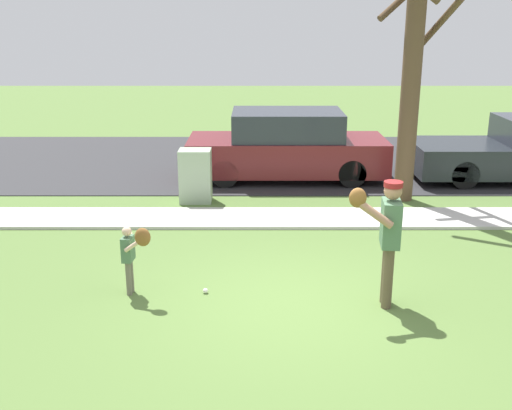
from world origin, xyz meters
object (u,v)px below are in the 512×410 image
(parked_suv_maroon, at_px, (287,147))
(person_adult, at_px, (388,230))
(street_tree_near, at_px, (414,58))
(person_child, at_px, (133,250))
(baseball, at_px, (206,291))
(utility_cabinet, at_px, (196,176))

(parked_suv_maroon, bearing_deg, person_adult, 98.27)
(person_adult, distance_m, parked_suv_maroon, 6.88)
(street_tree_near, bearing_deg, parked_suv_maroon, 143.99)
(person_child, bearing_deg, person_adult, 0.38)
(person_adult, distance_m, baseball, 2.69)
(utility_cabinet, bearing_deg, baseball, -82.98)
(person_adult, distance_m, person_child, 3.49)
(person_child, distance_m, utility_cabinet, 4.57)
(person_child, bearing_deg, street_tree_near, 49.80)
(person_child, xyz_separation_m, utility_cabinet, (0.44, 4.55, -0.12))
(street_tree_near, distance_m, parked_suv_maroon, 3.71)
(baseball, xyz_separation_m, utility_cabinet, (-0.56, 4.51, 0.53))
(baseball, height_order, street_tree_near, street_tree_near)
(person_child, xyz_separation_m, street_tree_near, (4.88, 4.71, 2.30))
(baseball, bearing_deg, street_tree_near, 50.22)
(street_tree_near, bearing_deg, utility_cabinet, -177.92)
(person_adult, bearing_deg, street_tree_near, -100.10)
(person_child, bearing_deg, utility_cabinet, 90.31)
(street_tree_near, xyz_separation_m, parked_suv_maroon, (-2.43, 1.76, -2.18))
(person_adult, height_order, utility_cabinet, person_adult)
(person_adult, relative_size, parked_suv_maroon, 0.37)
(person_adult, xyz_separation_m, person_child, (-3.45, 0.33, -0.41))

